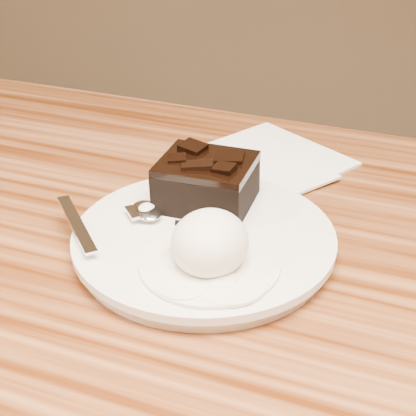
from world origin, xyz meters
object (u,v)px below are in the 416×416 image
(ice_cream_scoop, at_px, (210,243))
(napkin, at_px, (266,159))
(spoon, at_px, (147,212))
(brownie, at_px, (206,185))
(plate, at_px, (204,242))

(ice_cream_scoop, relative_size, napkin, 0.44)
(spoon, height_order, napkin, spoon)
(brownie, distance_m, spoon, 0.06)
(brownie, bearing_deg, spoon, -134.63)
(brownie, bearing_deg, plate, -70.94)
(brownie, bearing_deg, napkin, 83.80)
(ice_cream_scoop, bearing_deg, napkin, 95.82)
(ice_cream_scoop, xyz_separation_m, napkin, (-0.02, 0.24, -0.04))
(plate, bearing_deg, spoon, 172.75)
(ice_cream_scoop, height_order, spoon, ice_cream_scoop)
(brownie, distance_m, ice_cream_scoop, 0.10)
(plate, height_order, napkin, plate)
(plate, relative_size, brownie, 2.76)
(plate, bearing_deg, ice_cream_scoop, -62.90)
(plate, distance_m, brownie, 0.06)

